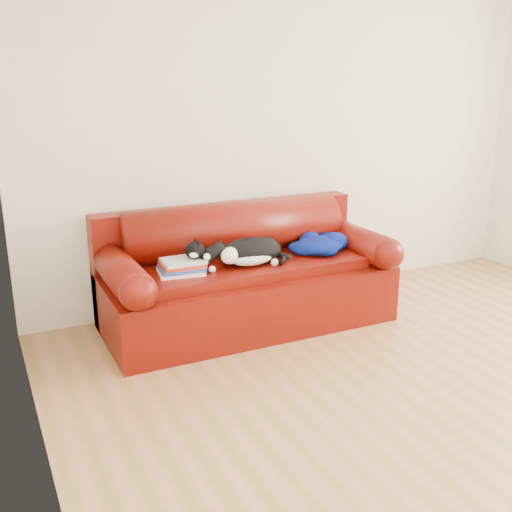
{
  "coord_description": "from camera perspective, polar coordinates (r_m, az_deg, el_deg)",
  "views": [
    {
      "loc": [
        -2.43,
        -2.3,
        1.78
      ],
      "look_at": [
        -0.67,
        1.35,
        0.57
      ],
      "focal_mm": 42.0,
      "sensor_mm": 36.0,
      "label": 1
    }
  ],
  "objects": [
    {
      "name": "ground",
      "position": [
        3.79,
        18.73,
        -12.33
      ],
      "size": [
        4.5,
        4.5,
        0.0
      ],
      "primitive_type": "plane",
      "color": "olive",
      "rests_on": "ground"
    },
    {
      "name": "room_shell",
      "position": [
        3.45,
        22.68,
        13.54
      ],
      "size": [
        4.52,
        4.02,
        2.61
      ],
      "color": "beige",
      "rests_on": "ground"
    },
    {
      "name": "sofa_base",
      "position": [
        4.46,
        -0.81,
        -3.59
      ],
      "size": [
        2.1,
        0.9,
        0.5
      ],
      "color": "#3D0402",
      "rests_on": "ground"
    },
    {
      "name": "sofa_back",
      "position": [
        4.57,
        -2.11,
        0.94
      ],
      "size": [
        2.1,
        1.01,
        0.88
      ],
      "color": "#3D0402",
      "rests_on": "ground"
    },
    {
      "name": "book_stack",
      "position": [
        4.09,
        -7.07,
        -1.0
      ],
      "size": [
        0.33,
        0.27,
        0.1
      ],
      "rotation": [
        0.0,
        0.0,
        -0.08
      ],
      "color": "silver",
      "rests_on": "sofa_base"
    },
    {
      "name": "cat",
      "position": [
        4.23,
        -0.59,
        0.36
      ],
      "size": [
        0.69,
        0.31,
        0.24
      ],
      "rotation": [
        0.0,
        0.0,
        0.12
      ],
      "color": "black",
      "rests_on": "sofa_base"
    },
    {
      "name": "blanket",
      "position": [
        4.58,
        6.05,
        1.14
      ],
      "size": [
        0.56,
        0.47,
        0.14
      ],
      "rotation": [
        0.0,
        0.0,
        0.43
      ],
      "color": "#020E4A",
      "rests_on": "sofa_base"
    }
  ]
}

